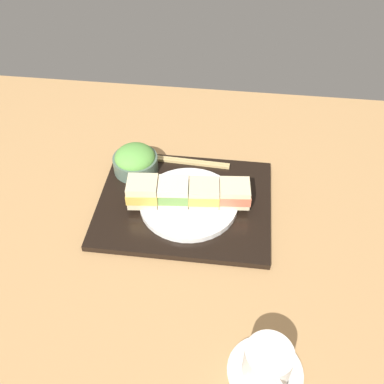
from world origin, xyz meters
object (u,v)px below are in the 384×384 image
at_px(sandwich_farmost, 143,192).
at_px(sandwich_nearmost, 234,193).
at_px(sandwich_plate, 189,203).
at_px(salad_bowl, 135,160).
at_px(sandwich_inner_near, 204,193).
at_px(chopsticks_pair, 190,162).
at_px(sandwich_inner_far, 173,192).
at_px(coffee_cup, 268,364).

bearing_deg(sandwich_farmost, sandwich_nearmost, -172.94).
xyz_separation_m(sandwich_plate, salad_bowl, (0.15, -0.11, 0.02)).
bearing_deg(sandwich_nearmost, sandwich_inner_near, 7.06).
relative_size(sandwich_nearmost, chopsticks_pair, 0.37).
relative_size(sandwich_inner_far, salad_bowl, 0.68).
distance_m(sandwich_plate, sandwich_farmost, 0.11).
bearing_deg(sandwich_inner_far, sandwich_nearmost, -172.94).
height_order(sandwich_inner_far, salad_bowl, sandwich_inner_far).
height_order(sandwich_inner_near, salad_bowl, salad_bowl).
bearing_deg(sandwich_inner_far, sandwich_inner_near, -172.94).
height_order(sandwich_plate, chopsticks_pair, sandwich_plate).
height_order(sandwich_nearmost, sandwich_inner_near, same).
height_order(salad_bowl, coffee_cup, salad_bowl).
bearing_deg(sandwich_inner_near, sandwich_plate, 7.06).
bearing_deg(sandwich_inner_far, sandwich_plate, -172.94).
bearing_deg(sandwich_inner_far, sandwich_farmost, 7.06).
bearing_deg(sandwich_inner_near, coffee_cup, 111.46).
relative_size(sandwich_inner_near, chopsticks_pair, 0.36).
bearing_deg(sandwich_inner_near, salad_bowl, -29.34).
height_order(sandwich_inner_near, coffee_cup, sandwich_inner_near).
xyz_separation_m(sandwich_plate, sandwich_inner_near, (-0.03, -0.00, 0.03)).
bearing_deg(sandwich_nearmost, coffee_cup, 101.53).
distance_m(sandwich_inner_far, salad_bowl, 0.16).
bearing_deg(salad_bowl, sandwich_plate, 144.17).
bearing_deg(chopsticks_pair, sandwich_inner_far, 83.39).
height_order(sandwich_farmost, salad_bowl, sandwich_farmost).
height_order(sandwich_nearmost, sandwich_farmost, sandwich_farmost).
xyz_separation_m(sandwich_nearmost, sandwich_inner_far, (0.14, 0.02, 0.00)).
distance_m(chopsticks_pair, coffee_cup, 0.55).
relative_size(sandwich_inner_near, salad_bowl, 0.68).
bearing_deg(sandwich_inner_far, chopsticks_pair, -96.61).
bearing_deg(sandwich_farmost, sandwich_inner_far, -172.94).
bearing_deg(coffee_cup, chopsticks_pair, -69.05).
distance_m(sandwich_inner_near, sandwich_inner_far, 0.07).
xyz_separation_m(sandwich_plate, chopsticks_pair, (0.02, -0.15, -0.00)).
xyz_separation_m(sandwich_inner_near, chopsticks_pair, (0.05, -0.14, -0.04)).
bearing_deg(sandwich_plate, coffee_cup, 116.14).
xyz_separation_m(chopsticks_pair, coffee_cup, (-0.20, 0.52, 0.02)).
relative_size(sandwich_nearmost, coffee_cup, 0.58).
bearing_deg(coffee_cup, sandwich_inner_near, -68.54).
xyz_separation_m(sandwich_plate, coffee_cup, (-0.18, 0.37, 0.01)).
relative_size(sandwich_inner_far, coffee_cup, 0.57).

